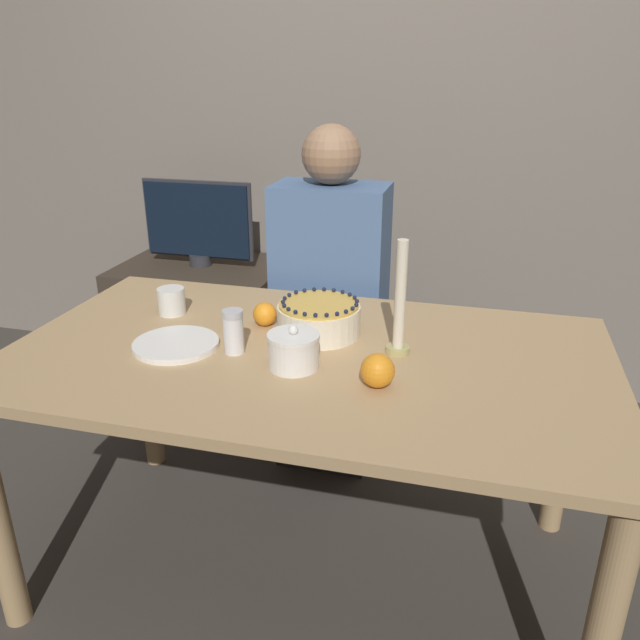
% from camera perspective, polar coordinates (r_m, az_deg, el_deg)
% --- Properties ---
extents(ground_plane, '(12.00, 12.00, 0.00)m').
position_cam_1_polar(ground_plane, '(2.08, -1.06, -21.66)').
color(ground_plane, '#3D3833').
extents(wall_behind, '(8.00, 0.05, 2.60)m').
position_cam_1_polar(wall_behind, '(2.88, 6.85, 19.21)').
color(wall_behind, slate).
rests_on(wall_behind, ground_plane).
extents(dining_table, '(1.59, 0.91, 0.74)m').
position_cam_1_polar(dining_table, '(1.71, -1.21, -6.12)').
color(dining_table, tan).
rests_on(dining_table, ground_plane).
extents(cake, '(0.23, 0.23, 0.10)m').
position_cam_1_polar(cake, '(1.75, -0.00, 0.12)').
color(cake, '#EFE5CC').
rests_on(cake, dining_table).
extents(sugar_bowl, '(0.13, 0.13, 0.11)m').
position_cam_1_polar(sugar_bowl, '(1.56, -2.44, -2.79)').
color(sugar_bowl, white).
rests_on(sugar_bowl, dining_table).
extents(sugar_shaker, '(0.06, 0.06, 0.12)m').
position_cam_1_polar(sugar_shaker, '(1.65, -7.92, -1.04)').
color(sugar_shaker, white).
rests_on(sugar_shaker, dining_table).
extents(plate_stack, '(0.23, 0.23, 0.02)m').
position_cam_1_polar(plate_stack, '(1.73, -13.03, -2.18)').
color(plate_stack, white).
rests_on(plate_stack, dining_table).
extents(candle, '(0.06, 0.06, 0.31)m').
position_cam_1_polar(candle, '(1.62, 7.30, 1.10)').
color(candle, tan).
rests_on(candle, dining_table).
extents(cup, '(0.08, 0.08, 0.08)m').
position_cam_1_polar(cup, '(1.95, -13.42, 1.70)').
color(cup, white).
rests_on(cup, dining_table).
extents(orange_fruit_0, '(0.07, 0.07, 0.07)m').
position_cam_1_polar(orange_fruit_0, '(1.82, -5.07, 0.55)').
color(orange_fruit_0, orange).
rests_on(orange_fruit_0, dining_table).
extents(orange_fruit_1, '(0.08, 0.08, 0.08)m').
position_cam_1_polar(orange_fruit_1, '(1.47, 5.29, -4.63)').
color(orange_fruit_1, orange).
rests_on(orange_fruit_1, dining_table).
extents(person_man_blue_shirt, '(0.40, 0.34, 1.27)m').
position_cam_1_polar(person_man_blue_shirt, '(2.33, 0.93, -0.20)').
color(person_man_blue_shirt, '#2D2D38').
rests_on(person_man_blue_shirt, ground_plane).
extents(side_cabinet, '(0.75, 0.54, 0.59)m').
position_cam_1_polar(side_cabinet, '(3.04, -10.44, -0.38)').
color(side_cabinet, '#382D23').
rests_on(side_cabinet, ground_plane).
extents(tv_monitor, '(0.51, 0.10, 0.39)m').
position_cam_1_polar(tv_monitor, '(2.89, -11.10, 8.77)').
color(tv_monitor, '#2D2D33').
rests_on(tv_monitor, side_cabinet).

